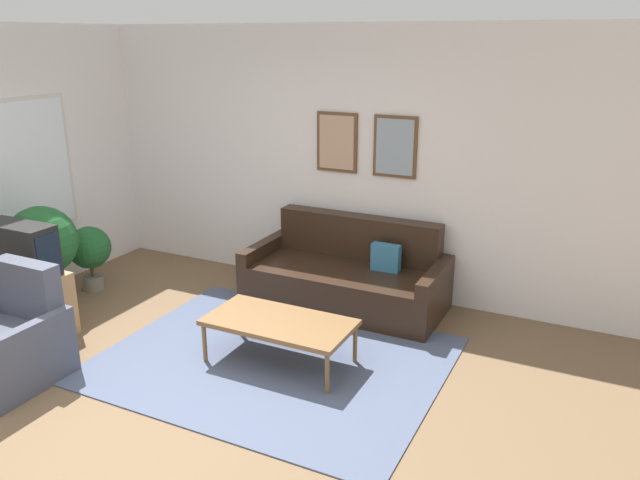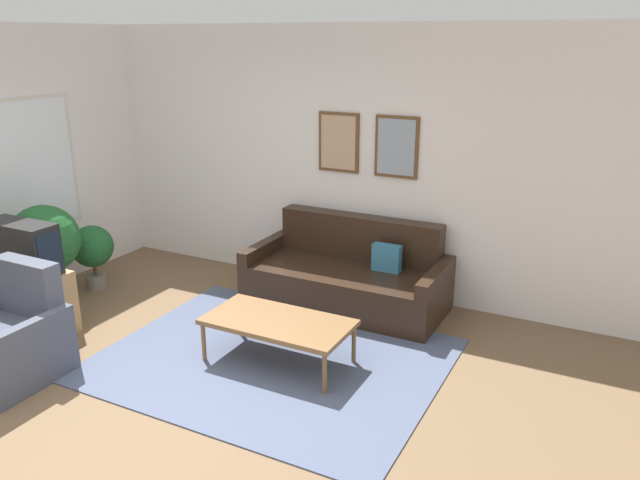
{
  "view_description": "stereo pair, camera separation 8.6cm",
  "coord_description": "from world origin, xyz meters",
  "views": [
    {
      "loc": [
        2.76,
        -2.93,
        2.57
      ],
      "look_at": [
        0.45,
        1.79,
        0.85
      ],
      "focal_mm": 35.0,
      "sensor_mm": 36.0,
      "label": 1
    },
    {
      "loc": [
        2.84,
        -2.89,
        2.57
      ],
      "look_at": [
        0.45,
        1.79,
        0.85
      ],
      "focal_mm": 35.0,
      "sensor_mm": 36.0,
      "label": 2
    }
  ],
  "objects": [
    {
      "name": "potted_plant_tall",
      "position": [
        -2.07,
        0.93,
        0.68
      ],
      "size": [
        0.67,
        0.67,
        1.06
      ],
      "color": "beige",
      "rests_on": "ground_plane"
    },
    {
      "name": "area_rug",
      "position": [
        0.37,
        1.05,
        0.01
      ],
      "size": [
        2.75,
        2.19,
        0.01
      ],
      "color": "#4C5670",
      "rests_on": "ground_plane"
    },
    {
      "name": "ground_plane",
      "position": [
        0.0,
        0.0,
        0.0
      ],
      "size": [
        16.0,
        16.0,
        0.0
      ],
      "primitive_type": "plane",
      "color": "brown"
    },
    {
      "name": "tv_stand",
      "position": [
        -1.85,
        0.52,
        0.29
      ],
      "size": [
        0.77,
        0.42,
        0.58
      ],
      "color": "#A87F51",
      "rests_on": "ground_plane"
    },
    {
      "name": "coffee_table",
      "position": [
        0.44,
        1.05,
        0.35
      ],
      "size": [
        1.2,
        0.61,
        0.38
      ],
      "color": "brown",
      "rests_on": "ground_plane"
    },
    {
      "name": "tv",
      "position": [
        -1.84,
        0.52,
        0.81
      ],
      "size": [
        0.71,
        0.28,
        0.45
      ],
      "color": "black",
      "rests_on": "tv_stand"
    },
    {
      "name": "potted_plant_by_window",
      "position": [
        -2.12,
        1.54,
        0.44
      ],
      "size": [
        0.44,
        0.44,
        0.69
      ],
      "color": "slate",
      "rests_on": "ground_plane"
    },
    {
      "name": "couch",
      "position": [
        0.45,
        2.39,
        0.29
      ],
      "size": [
        1.95,
        0.9,
        0.85
      ],
      "color": "black",
      "rests_on": "ground_plane"
    },
    {
      "name": "armchair",
      "position": [
        -1.34,
        -0.1,
        0.29
      ],
      "size": [
        0.78,
        0.76,
        0.89
      ],
      "rotation": [
        0.0,
        0.0,
        0.14
      ],
      "color": "#474C5B",
      "rests_on": "ground_plane"
    },
    {
      "name": "wall_back",
      "position": [
        0.01,
        2.85,
        1.35
      ],
      "size": [
        8.0,
        0.09,
        2.7
      ],
      "color": "silver",
      "rests_on": "ground_plane"
    }
  ]
}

